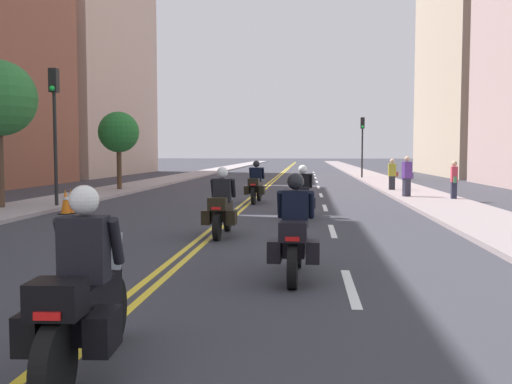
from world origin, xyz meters
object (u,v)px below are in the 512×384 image
(motorcycle_0, at_px, (83,302))
(street_tree_1, at_px, (119,133))
(motorcycle_4, at_px, (256,186))
(traffic_cone_0, at_px, (71,201))
(traffic_light_near, at_px, (54,113))
(motorcycle_2, at_px, (222,209))
(motorcycle_3, at_px, (303,196))
(pedestrian_0, at_px, (392,175))
(motorcycle_1, at_px, (295,237))
(traffic_cone_1, at_px, (65,202))
(pedestrian_1, at_px, (454,181))
(traffic_light_far, at_px, (362,136))
(pedestrian_2, at_px, (407,177))

(motorcycle_0, relative_size, street_tree_1, 0.57)
(motorcycle_0, bearing_deg, street_tree_1, 104.34)
(motorcycle_4, height_order, traffic_cone_0, motorcycle_4)
(traffic_light_near, bearing_deg, motorcycle_0, -65.20)
(motorcycle_2, xyz_separation_m, motorcycle_3, (1.83, 4.05, -0.01))
(pedestrian_0, relative_size, street_tree_1, 0.41)
(traffic_cone_0, relative_size, street_tree_1, 0.20)
(motorcycle_0, bearing_deg, motorcycle_1, 63.55)
(motorcycle_2, bearing_deg, motorcycle_4, 90.81)
(motorcycle_2, relative_size, traffic_cone_1, 2.73)
(pedestrian_0, bearing_deg, pedestrian_1, -74.77)
(traffic_cone_0, bearing_deg, motorcycle_4, 37.89)
(motorcycle_3, bearing_deg, motorcycle_1, -90.11)
(motorcycle_4, distance_m, pedestrian_0, 8.98)
(motorcycle_1, relative_size, street_tree_1, 0.55)
(motorcycle_1, height_order, motorcycle_2, motorcycle_1)
(motorcycle_0, height_order, street_tree_1, street_tree_1)
(motorcycle_2, height_order, traffic_light_near, traffic_light_near)
(motorcycle_1, relative_size, traffic_cone_1, 2.74)
(pedestrian_1, bearing_deg, motorcycle_0, -17.63)
(traffic_light_far, distance_m, pedestrian_2, 18.34)
(motorcycle_1, height_order, motorcycle_3, motorcycle_1)
(motorcycle_2, distance_m, pedestrian_1, 12.76)
(motorcycle_2, relative_size, pedestrian_0, 1.33)
(traffic_cone_0, xyz_separation_m, street_tree_1, (-1.80, 10.24, 2.51))
(pedestrian_0, height_order, street_tree_1, street_tree_1)
(traffic_cone_1, xyz_separation_m, traffic_light_near, (-1.02, 1.63, 2.89))
(motorcycle_2, distance_m, motorcycle_4, 8.88)
(motorcycle_1, xyz_separation_m, motorcycle_4, (-1.77, 13.24, 0.02))
(motorcycle_0, xyz_separation_m, motorcycle_3, (1.79, 12.47, -0.02))
(motorcycle_0, distance_m, motorcycle_3, 12.60)
(traffic_cone_1, xyz_separation_m, street_tree_1, (-1.72, 10.47, 2.51))
(motorcycle_4, relative_size, traffic_cone_0, 2.83)
(motorcycle_4, xyz_separation_m, traffic_cone_1, (-5.60, -4.53, -0.28))
(traffic_cone_0, height_order, traffic_light_far, traffic_light_far)
(pedestrian_2, bearing_deg, motorcycle_0, -133.58)
(motorcycle_3, distance_m, traffic_light_far, 25.79)
(street_tree_1, bearing_deg, pedestrian_1, -17.22)
(motorcycle_1, relative_size, motorcycle_3, 1.05)
(motorcycle_3, bearing_deg, pedestrian_2, 59.51)
(pedestrian_0, bearing_deg, pedestrian_2, -92.06)
(traffic_cone_1, bearing_deg, traffic_light_near, 121.98)
(motorcycle_3, distance_m, traffic_light_near, 9.05)
(motorcycle_4, height_order, street_tree_1, street_tree_1)
(motorcycle_1, relative_size, motorcycle_4, 0.97)
(motorcycle_3, relative_size, pedestrian_0, 1.28)
(pedestrian_0, distance_m, pedestrian_2, 4.30)
(traffic_light_near, relative_size, pedestrian_1, 2.96)
(motorcycle_0, height_order, motorcycle_1, motorcycle_0)
(motorcycle_3, relative_size, street_tree_1, 0.53)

